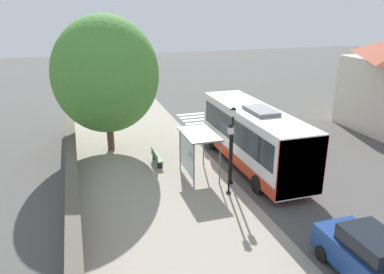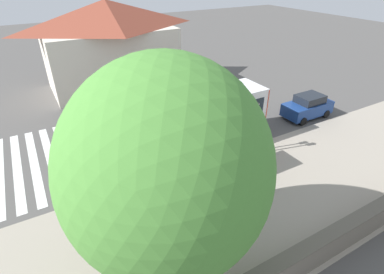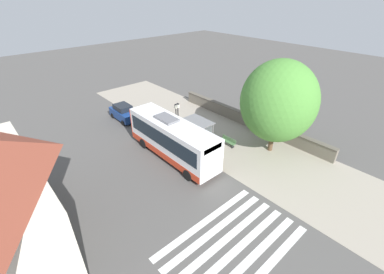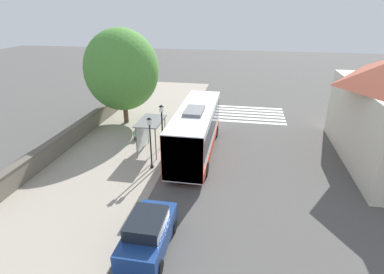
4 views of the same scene
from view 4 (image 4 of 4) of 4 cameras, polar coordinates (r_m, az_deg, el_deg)
ground_plane at (r=24.24m, az=-3.23°, el=-2.06°), size 120.00×120.00×0.00m
sidewalk_plaza at (r=25.57m, az=-13.10°, el=-1.22°), size 9.00×44.00×0.02m
crosswalk_stripes at (r=32.35m, az=9.29°, el=4.39°), size 9.00×5.25×0.01m
stone_wall at (r=27.10m, az=-21.16°, el=0.82°), size 0.60×20.00×1.42m
bus at (r=22.48m, az=0.73°, el=1.38°), size 2.71×10.19×3.84m
bus_shelter at (r=23.06m, az=-8.23°, el=2.15°), size 1.77×2.99×2.58m
pedestrian at (r=26.64m, az=-1.41°, el=2.56°), size 0.34×0.22×1.58m
bench at (r=26.30m, az=-10.24°, el=0.85°), size 0.40×1.74×0.88m
street_lamp_near at (r=21.13m, az=-5.69°, el=1.53°), size 0.28×0.28×4.36m
street_lamp_far at (r=20.49m, az=-7.95°, el=-0.28°), size 0.28×0.28×3.79m
shade_tree at (r=28.84m, az=-13.23°, el=12.31°), size 6.77×6.77×8.87m
parked_car_behind_bus at (r=14.60m, az=-8.36°, el=-17.66°), size 1.97×4.03×1.87m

